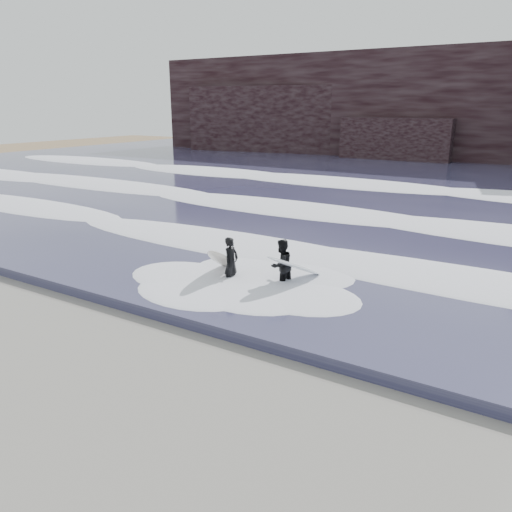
# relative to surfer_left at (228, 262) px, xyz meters

# --- Properties ---
(ground) EXTENTS (120.00, 120.00, 0.00)m
(ground) POSITION_rel_surfer_left_xyz_m (2.36, -5.97, -0.77)
(ground) COLOR olive
(ground) RESTS_ON ground
(sea) EXTENTS (90.00, 52.00, 0.30)m
(sea) POSITION_rel_surfer_left_xyz_m (2.36, 23.03, -0.62)
(sea) COLOR #343353
(sea) RESTS_ON ground
(headland) EXTENTS (70.00, 9.00, 10.00)m
(headland) POSITION_rel_surfer_left_xyz_m (2.36, 40.03, 4.23)
(headland) COLOR black
(headland) RESTS_ON ground
(foam_near) EXTENTS (60.00, 3.20, 0.20)m
(foam_near) POSITION_rel_surfer_left_xyz_m (2.36, 3.03, -0.37)
(foam_near) COLOR white
(foam_near) RESTS_ON sea
(foam_mid) EXTENTS (60.00, 4.00, 0.24)m
(foam_mid) POSITION_rel_surfer_left_xyz_m (2.36, 10.03, -0.35)
(foam_mid) COLOR white
(foam_mid) RESTS_ON sea
(foam_far) EXTENTS (60.00, 4.80, 0.30)m
(foam_far) POSITION_rel_surfer_left_xyz_m (2.36, 19.03, -0.32)
(foam_far) COLOR white
(foam_far) RESTS_ON sea
(surfer_left) EXTENTS (1.24, 2.04, 1.51)m
(surfer_left) POSITION_rel_surfer_left_xyz_m (0.00, 0.00, 0.00)
(surfer_left) COLOR black
(surfer_left) RESTS_ON ground
(surfer_right) EXTENTS (1.40, 2.16, 1.52)m
(surfer_right) POSITION_rel_surfer_left_xyz_m (1.57, 0.52, 0.01)
(surfer_right) COLOR black
(surfer_right) RESTS_ON ground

